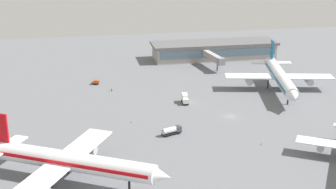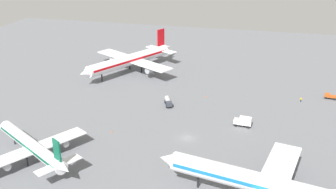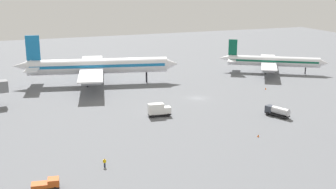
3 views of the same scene
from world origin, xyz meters
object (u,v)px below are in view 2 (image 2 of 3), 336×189
at_px(airplane_distant, 264,184).
at_px(catering_truck, 243,122).
at_px(safety_cone_near_gate, 206,96).
at_px(airplane_at_gate, 32,146).
at_px(airplane_taxiing, 130,60).
at_px(safety_cone_mid_apron, 112,131).
at_px(ground_crew_worker, 301,100).
at_px(fuel_truck, 168,102).
at_px(pushback_tractor, 330,96).

height_order(airplane_distant, catering_truck, airplane_distant).
bearing_deg(safety_cone_near_gate, airplane_distant, -159.76).
relative_size(airplane_at_gate, catering_truck, 5.93).
height_order(airplane_taxiing, airplane_distant, airplane_distant).
distance_m(airplane_distant, safety_cone_mid_apron, 53.75).
relative_size(airplane_distant, ground_crew_worker, 31.30).
xyz_separation_m(ground_crew_worker, safety_cone_near_gate, (-3.68, 34.56, -0.55)).
distance_m(airplane_taxiing, airplane_distant, 99.88).
relative_size(fuel_truck, safety_cone_mid_apron, 10.93).
bearing_deg(airplane_distant, ground_crew_worker, -88.49).
height_order(catering_truck, safety_cone_mid_apron, catering_truck).
distance_m(fuel_truck, catering_truck, 29.41).
height_order(airplane_taxiing, fuel_truck, airplane_taxiing).
height_order(airplane_taxiing, pushback_tractor, airplane_taxiing).
relative_size(fuel_truck, safety_cone_near_gate, 10.93).
xyz_separation_m(airplane_distant, catering_truck, (39.47, 7.16, -4.13)).
height_order(airplane_taxiing, safety_cone_mid_apron, airplane_taxiing).
bearing_deg(fuel_truck, catering_truck, 47.80).
height_order(airplane_at_gate, safety_cone_near_gate, airplane_at_gate).
height_order(fuel_truck, safety_cone_near_gate, fuel_truck).
xyz_separation_m(fuel_truck, catering_truck, (-10.43, -27.50, 0.31)).
relative_size(airplane_taxiing, safety_cone_near_gate, 79.17).
xyz_separation_m(airplane_taxiing, pushback_tractor, (-10.40, -82.01, -4.82)).
distance_m(airplane_taxiing, fuel_truck, 39.43).
bearing_deg(fuel_truck, safety_cone_near_gate, 110.42).
bearing_deg(ground_crew_worker, fuel_truck, 116.22).
distance_m(airplane_distant, catering_truck, 40.32).
relative_size(airplane_at_gate, fuel_truck, 5.21).
xyz_separation_m(airplane_taxiing, fuel_truck, (-30.58, -24.50, -4.41)).
height_order(airplane_distant, fuel_truck, airplane_distant).
bearing_deg(safety_cone_mid_apron, airplane_distant, -118.53).
height_order(catering_truck, ground_crew_worker, catering_truck).
distance_m(pushback_tractor, ground_crew_worker, 12.07).
xyz_separation_m(catering_truck, safety_cone_mid_apron, (-13.93, 39.81, -1.40)).
relative_size(pushback_tractor, catering_truck, 0.80).
xyz_separation_m(pushback_tractor, safety_cone_mid_apron, (-44.54, 69.82, -0.67)).
bearing_deg(safety_cone_near_gate, catering_truck, -144.46).
bearing_deg(safety_cone_mid_apron, pushback_tractor, -57.47).
relative_size(airplane_taxiing, ground_crew_worker, 28.44).
bearing_deg(airplane_distant, catering_truck, -67.57).
xyz_separation_m(airplane_at_gate, airplane_taxiing, (75.10, -3.12, 1.54)).
relative_size(pushback_tractor, safety_cone_near_gate, 7.69).
bearing_deg(safety_cone_mid_apron, airplane_at_gate, 142.78).
bearing_deg(airplane_at_gate, fuel_truck, -89.82).
relative_size(airplane_at_gate, pushback_tractor, 7.40).
bearing_deg(ground_crew_worker, pushback_tractor, -53.83).
xyz_separation_m(airplane_at_gate, airplane_distant, (-5.37, -62.28, 1.58)).
bearing_deg(fuel_truck, safety_cone_mid_apron, -48.25).
bearing_deg(airplane_taxiing, ground_crew_worker, 107.02).
height_order(fuel_truck, safety_cone_mid_apron, fuel_truck).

